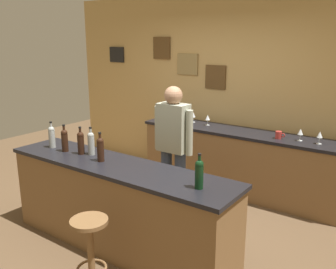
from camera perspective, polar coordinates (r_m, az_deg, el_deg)
name	(u,v)px	position (r m, az deg, el deg)	size (l,w,h in m)	color
ground_plane	(143,231)	(4.37, -3.89, -14.64)	(10.00, 10.00, 0.00)	brown
back_wall	(228,89)	(5.57, 9.26, 6.94)	(6.00, 0.09, 2.80)	tan
bar_counter	(118,206)	(3.89, -7.82, -10.96)	(2.64, 0.60, 0.92)	brown
side_counter	(239,162)	(5.28, 10.96, -4.20)	(2.95, 0.56, 0.90)	brown
bartender	(173,145)	(4.29, 0.81, -1.58)	(0.52, 0.21, 1.62)	#384766
bar_stool	(90,243)	(3.30, -11.95, -16.16)	(0.32, 0.32, 0.68)	brown
wine_bottle_a	(52,136)	(4.40, -17.58, -0.22)	(0.07, 0.07, 0.31)	#999E99
wine_bottle_b	(65,139)	(4.21, -15.74, -0.75)	(0.07, 0.07, 0.31)	black
wine_bottle_c	(81,142)	(4.07, -13.38, -1.14)	(0.07, 0.07, 0.31)	black
wine_bottle_d	(91,142)	(4.03, -11.84, -1.20)	(0.07, 0.07, 0.31)	#999E99
wine_bottle_e	(100,148)	(3.79, -10.44, -2.14)	(0.07, 0.07, 0.31)	black
wine_bottle_f	(199,173)	(3.07, 4.86, -5.98)	(0.07, 0.07, 0.31)	black
wine_glass_a	(162,113)	(5.73, -0.90, 3.33)	(0.07, 0.07, 0.16)	silver
wine_glass_b	(193,115)	(5.58, 3.94, 3.01)	(0.07, 0.07, 0.16)	silver
wine_glass_c	(208,118)	(5.41, 6.16, 2.58)	(0.07, 0.07, 0.16)	silver
wine_glass_d	(300,132)	(4.84, 19.84, 0.33)	(0.07, 0.07, 0.16)	silver
wine_glass_e	(320,135)	(4.78, 22.47, -0.09)	(0.07, 0.07, 0.16)	silver
coffee_mug	(279,135)	(4.88, 16.79, -0.07)	(0.13, 0.08, 0.09)	#B2332D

